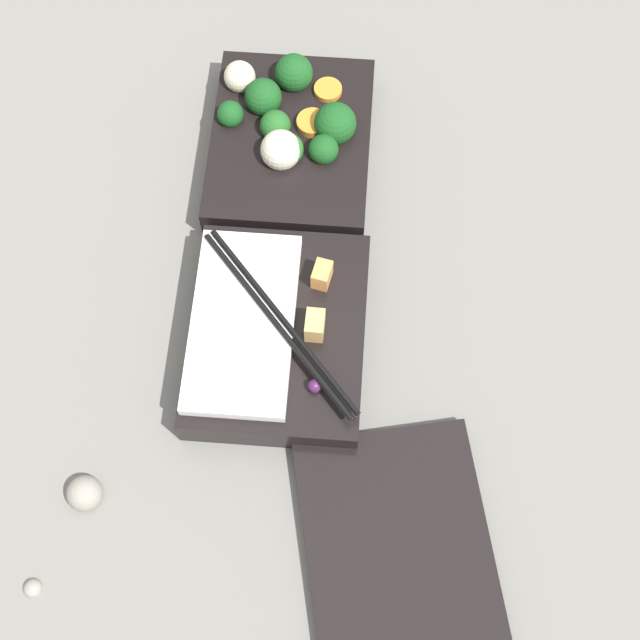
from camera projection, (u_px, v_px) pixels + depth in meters
The scene contains 6 objects.
ground_plane at pixel (289, 245), 0.86m from camera, with size 3.00×3.00×0.00m, color slate.
bento_tray_vegetable at pixel (290, 138), 0.88m from camera, with size 0.20×0.16×0.07m.
bento_tray_rice at pixel (276, 333), 0.80m from camera, with size 0.20×0.16×0.06m.
bento_lid at pixel (397, 544), 0.74m from camera, with size 0.19×0.15×0.01m, color black.
pebble_0 at pixel (85, 493), 0.75m from camera, with size 0.03×0.03×0.03m, color gray.
pebble_1 at pixel (32, 588), 0.73m from camera, with size 0.02×0.02×0.02m, color gray.
Camera 1 is at (0.41, 0.06, 0.76)m, focal length 50.00 mm.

